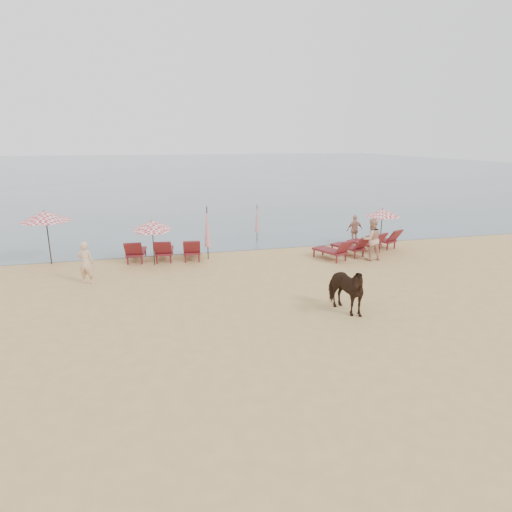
{
  "coord_description": "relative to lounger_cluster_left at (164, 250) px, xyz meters",
  "views": [
    {
      "loc": [
        -3.83,
        -10.16,
        5.38
      ],
      "look_at": [
        0.0,
        5.0,
        1.1
      ],
      "focal_mm": 30.0,
      "sensor_mm": 36.0,
      "label": 1
    }
  ],
  "objects": [
    {
      "name": "lounger_cluster_right",
      "position": [
        9.27,
        -1.07,
        -0.01
      ],
      "size": [
        4.88,
        3.56,
        0.71
      ],
      "rotation": [
        0.0,
        0.0,
        0.42
      ],
      "color": "maroon",
      "rests_on": "ground"
    },
    {
      "name": "beachgoer_right_b",
      "position": [
        9.92,
        0.84,
        0.27
      ],
      "size": [
        0.93,
        0.43,
        1.55
      ],
      "primitive_type": "imported",
      "rotation": [
        0.0,
        0.0,
        3.2
      ],
      "color": "tan",
      "rests_on": "ground"
    },
    {
      "name": "umbrella_open_left_b",
      "position": [
        -0.46,
        -0.62,
        1.31
      ],
      "size": [
        1.64,
        1.67,
        2.09
      ],
      "rotation": [
        0.0,
        0.0,
        -0.33
      ],
      "color": "black",
      "rests_on": "ground"
    },
    {
      "name": "umbrella_closed_left",
      "position": [
        5.09,
        2.8,
        0.73
      ],
      "size": [
        0.24,
        0.24,
        2.0
      ],
      "rotation": [
        0.0,
        0.0,
        -0.09
      ],
      "color": "black",
      "rests_on": "ground"
    },
    {
      "name": "umbrella_open_left_a",
      "position": [
        -4.92,
        0.68,
        1.67
      ],
      "size": [
        2.12,
        2.12,
        2.42
      ],
      "rotation": [
        0.0,
        0.0,
        -0.36
      ],
      "color": "black",
      "rests_on": "ground"
    },
    {
      "name": "ground",
      "position": [
        3.28,
        -9.15,
        -0.5
      ],
      "size": [
        120.0,
        120.0,
        0.0
      ],
      "primitive_type": "plane",
      "color": "tan",
      "rests_on": "ground"
    },
    {
      "name": "beachgoer_right_a",
      "position": [
        9.22,
        -2.17,
        0.47
      ],
      "size": [
        0.95,
        0.75,
        1.94
      ],
      "primitive_type": "imported",
      "rotation": [
        0.0,
        0.0,
        3.13
      ],
      "color": "tan",
      "rests_on": "ground"
    },
    {
      "name": "sea",
      "position": [
        3.28,
        70.85,
        -0.5
      ],
      "size": [
        160.0,
        140.0,
        0.06
      ],
      "primitive_type": "cube",
      "color": "#51606B",
      "rests_on": "ground"
    },
    {
      "name": "umbrella_closed_right",
      "position": [
        1.98,
        -0.19,
        1.01
      ],
      "size": [
        0.3,
        0.3,
        2.45
      ],
      "rotation": [
        0.0,
        0.0,
        0.17
      ],
      "color": "black",
      "rests_on": "ground"
    },
    {
      "name": "cow",
      "position": [
        5.31,
        -7.56,
        0.28
      ],
      "size": [
        1.34,
        2.02,
        1.57
      ],
      "primitive_type": "imported",
      "rotation": [
        0.0,
        0.0,
        0.29
      ],
      "color": "black",
      "rests_on": "ground"
    },
    {
      "name": "umbrella_open_right",
      "position": [
        10.65,
        -0.54,
        1.37
      ],
      "size": [
        1.71,
        1.71,
        2.08
      ],
      "rotation": [
        0.0,
        0.0,
        -0.18
      ],
      "color": "black",
      "rests_on": "ground"
    },
    {
      "name": "beachgoer_left",
      "position": [
        -3.02,
        -2.54,
        0.33
      ],
      "size": [
        0.7,
        0.57,
        1.67
      ],
      "primitive_type": "imported",
      "rotation": [
        0.0,
        0.0,
        2.82
      ],
      "color": "#DEAE8B",
      "rests_on": "ground"
    },
    {
      "name": "lounger_cluster_left",
      "position": [
        0.0,
        0.0,
        0.0
      ],
      "size": [
        3.47,
        2.28,
        0.72
      ],
      "rotation": [
        0.0,
        0.0,
        -0.11
      ],
      "color": "maroon",
      "rests_on": "ground"
    }
  ]
}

